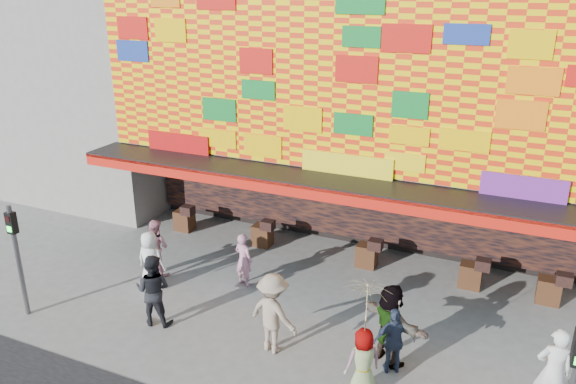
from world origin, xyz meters
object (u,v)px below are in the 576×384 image
Objects in this scene: ped_c at (153,290)px; ped_d at (273,313)px; ped_f at (390,324)px; ped_i at (156,247)px; ped_a at (151,260)px; ped_h at (553,371)px; ped_b at (243,260)px; signal_left at (16,248)px; ped_e at (394,341)px; parasol at (366,304)px; ped_g at (363,363)px.

ped_c is 3.18m from ped_d.
ped_f reaches higher than ped_i.
ped_d reaches higher than ped_a.
ped_h is at bearing -162.11° from ped_d.
ped_d is at bearing 145.59° from ped_b.
signal_left reaches higher than ped_b.
ped_b is 0.82× the size of ped_f.
ped_c is (1.15, -1.41, 0.09)m from ped_a.
ped_i is at bearing -39.05° from ped_e.
ped_c is (3.26, 1.02, -0.93)m from signal_left.
ped_f is (-0.18, 0.30, 0.18)m from ped_e.
parasol reaches higher than ped_f.
ped_d is 1.01× the size of ped_f.
ped_e is at bearing 172.94° from ped_c.
ped_g is 1.38m from parasol.
ped_h is at bearing 16.47° from parasol.
ped_g is at bearing 163.20° from ped_c.
parasol is at bearing -129.15° from ped_g.
parasol is (0.00, 0.00, 1.38)m from ped_g.
ped_d is 5.06m from ped_i.
ped_h reaches higher than ped_c.
signal_left is at bearing -35.06° from ped_g.
ped_a is at bearing -17.97° from ped_h.
ped_a reaches higher than ped_g.
ped_h is (5.82, 0.43, -0.03)m from ped_d.
ped_d reaches higher than ped_b.
ped_f reaches higher than ped_h.
signal_left reaches higher than ped_f.
ped_h is 1.02× the size of parasol.
ped_f is (8.96, 1.90, -0.90)m from signal_left.
ped_a is 0.86× the size of ped_d.
ped_e is (9.14, 1.60, -1.08)m from signal_left.
ped_i is (-7.40, 1.55, 0.07)m from ped_e.
signal_left reaches higher than ped_d.
signal_left is 3.74m from ped_i.
ped_b reaches higher than ped_e.
ped_d reaches higher than ped_i.
ped_i is at bearing -58.98° from ped_g.
ped_i is at bearing 160.17° from parasol.
ped_h reaches higher than ped_b.
parasol reaches higher than ped_e.
ped_b is (2.27, 1.17, -0.05)m from ped_a.
signal_left is 5.77m from ped_b.
parasol is (-0.22, -1.27, 1.19)m from ped_f.
ped_d is 5.83m from ped_h.
ped_h reaches higher than ped_a.
parasol is (6.64, -1.81, 1.31)m from ped_a.
ped_h reaches higher than ped_g.
ped_e is 0.92× the size of ped_i.
ped_e is 7.56m from ped_i.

